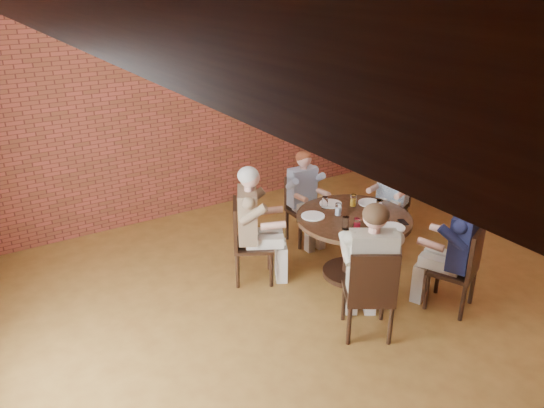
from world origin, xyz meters
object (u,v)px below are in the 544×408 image
chair_b (301,206)px  diner_b (304,198)px  chair_d (370,291)px  diner_c (253,225)px  chair_c (246,239)px  diner_e (456,250)px  chair_a (392,202)px  chair_e (462,266)px  diner_a (391,194)px  smartphone (403,222)px  diner_d (370,270)px  dining_table (353,234)px

chair_b → diner_b: (-0.00, -0.07, 0.13)m
chair_b → chair_d: chair_d is taller
chair_b → diner_c: 1.15m
chair_c → diner_e: (1.52, -1.61, 0.15)m
chair_a → diner_b: bearing=-139.5°
chair_e → diner_a: bearing=-132.3°
chair_a → chair_b: 1.20m
diner_a → diner_b: size_ratio=1.05×
diner_a → chair_e: diner_a is taller
chair_c → smartphone: 1.73m
chair_e → diner_e: diner_e is taller
diner_d → diner_e: 1.03m
chair_a → diner_c: 2.07m
chair_a → chair_c: 2.14m
diner_a → diner_d: (-1.58, -1.35, 0.05)m
diner_c → chair_d: diner_c is taller
chair_d → diner_b: bearing=-76.0°
chair_a → smartphone: 1.18m
chair_b → chair_c: size_ratio=0.92×
chair_c → chair_e: (1.56, -1.69, -0.00)m
chair_a → chair_c: chair_c is taller
chair_b → chair_c: 1.19m
diner_b → diner_e: 2.07m
chair_c → diner_a: bearing=-64.8°
chair_a → chair_e: (-0.59, -1.60, 0.01)m
chair_b → diner_d: diner_d is taller
chair_d → diner_d: bearing=-90.0°
diner_b → chair_e: bearing=-75.7°
dining_table → chair_b: size_ratio=1.46×
chair_a → diner_a: bearing=-90.0°
chair_a → diner_b: size_ratio=0.74×
diner_b → chair_e: 2.15m
diner_a → chair_e: (-0.52, -1.57, -0.13)m
chair_d → diner_e: size_ratio=0.72×
chair_a → smartphone: size_ratio=6.31×
diner_e → chair_a: bearing=-136.4°
smartphone → chair_a: bearing=71.4°
diner_a → diner_d: 2.08m
chair_b → diner_e: diner_e is taller
diner_a → chair_b: diner_a is taller
chair_c → chair_d: bearing=-135.3°
diner_a → diner_c: 2.00m
dining_table → chair_a: 1.19m
diner_d → chair_e: (1.06, -0.21, -0.18)m
diner_a → diner_b: (-0.98, 0.53, -0.03)m
dining_table → diner_b: bearing=88.3°
diner_c → chair_b: bearing=-34.2°
chair_d → diner_e: diner_e is taller
chair_b → diner_b: size_ratio=0.72×
diner_a → smartphone: bearing=-61.9°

